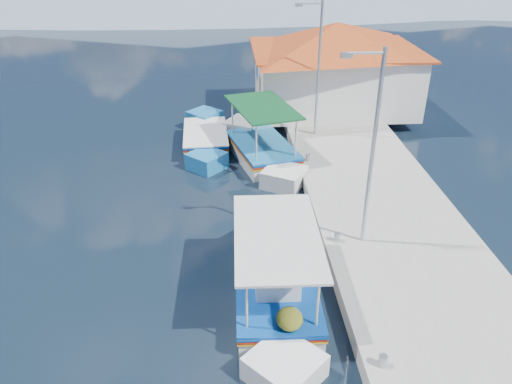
{
  "coord_description": "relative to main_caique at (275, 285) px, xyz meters",
  "views": [
    {
      "loc": [
        0.47,
        -10.74,
        9.3
      ],
      "look_at": [
        1.37,
        3.91,
        1.3
      ],
      "focal_mm": 34.69,
      "sensor_mm": 36.0,
      "label": 1
    }
  ],
  "objects": [
    {
      "name": "caique_green_canopy",
      "position": [
        0.33,
        9.39,
        -0.06
      ],
      "size": [
        3.48,
        7.16,
        2.78
      ],
      "rotation": [
        0.0,
        0.0,
        -0.27
      ],
      "color": "silver",
      "rests_on": "ground"
    },
    {
      "name": "bollards",
      "position": [
        2.13,
        5.26,
        0.17
      ],
      "size": [
        0.2,
        17.2,
        0.3
      ],
      "color": "#A5A8AD",
      "rests_on": "quay"
    },
    {
      "name": "ground",
      "position": [
        -1.67,
        0.01,
        -0.48
      ],
      "size": [
        160.0,
        160.0,
        0.0
      ],
      "primitive_type": "plane",
      "color": "black",
      "rests_on": "ground"
    },
    {
      "name": "caique_blue_hull",
      "position": [
        -2.23,
        11.0,
        -0.15
      ],
      "size": [
        2.17,
        6.72,
        1.2
      ],
      "rotation": [
        0.0,
        0.0,
        -0.05
      ],
      "color": "#1C6EAD",
      "rests_on": "ground"
    },
    {
      "name": "main_caique",
      "position": [
        0.0,
        0.0,
        0.0
      ],
      "size": [
        2.29,
        7.53,
        2.48
      ],
      "rotation": [
        0.0,
        0.0,
        0.02
      ],
      "color": "silver",
      "rests_on": "ground"
    },
    {
      "name": "lamp_post_near",
      "position": [
        2.84,
        2.01,
        3.37
      ],
      "size": [
        1.21,
        0.14,
        6.0
      ],
      "color": "#A5A8AD",
      "rests_on": "quay"
    },
    {
      "name": "harbor_building",
      "position": [
        4.53,
        15.01,
        2.3
      ],
      "size": [
        10.49,
        10.49,
        4.4
      ],
      "color": "white",
      "rests_on": "quay"
    },
    {
      "name": "lamp_post_far",
      "position": [
        2.84,
        11.01,
        3.37
      ],
      "size": [
        1.21,
        0.14,
        6.0
      ],
      "color": "#A5A8AD",
      "rests_on": "quay"
    },
    {
      "name": "quay",
      "position": [
        4.23,
        6.01,
        -0.23
      ],
      "size": [
        5.0,
        44.0,
        0.5
      ],
      "primitive_type": "cube",
      "color": "#A4A099",
      "rests_on": "ground"
    }
  ]
}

